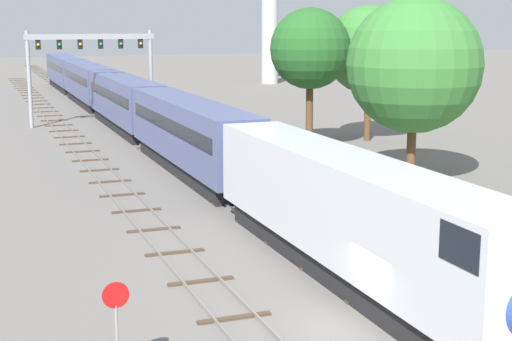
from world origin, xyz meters
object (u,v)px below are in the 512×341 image
stop_sign (116,317)px  trackside_tree_mid (414,65)px  trackside_tree_left (369,50)px  trackside_tree_right (310,49)px  signal_gantry (91,56)px  passenger_train (123,100)px

stop_sign → trackside_tree_mid: trackside_tree_mid is taller
trackside_tree_left → stop_sign: bearing=-127.0°
trackside_tree_left → trackside_tree_right: 7.03m
signal_gantry → trackside_tree_right: (13.47, -20.50, 1.17)m
trackside_tree_mid → trackside_tree_right: 13.74m
trackside_tree_mid → trackside_tree_right: (-0.68, 13.71, 0.51)m
stop_sign → signal_gantry: bearing=81.9°
trackside_tree_left → trackside_tree_mid: size_ratio=0.98×
trackside_tree_left → trackside_tree_right: trackside_tree_left is taller
passenger_train → stop_sign: (-10.00, -51.20, -0.74)m
signal_gantry → stop_sign: (-7.75, -54.62, -4.72)m
trackside_tree_mid → trackside_tree_right: trackside_tree_mid is taller
signal_gantry → trackside_tree_left: size_ratio=1.08×
passenger_train → trackside_tree_mid: trackside_tree_mid is taller
passenger_train → trackside_tree_right: size_ratio=10.35×
trackside_tree_mid → trackside_tree_right: bearing=92.8°
signal_gantry → trackside_tree_mid: trackside_tree_mid is taller
stop_sign → trackside_tree_right: bearing=58.1°
trackside_tree_right → stop_sign: bearing=-121.9°
signal_gantry → trackside_tree_mid: size_ratio=1.06×
signal_gantry → trackside_tree_mid: bearing=-67.5°
passenger_train → trackside_tree_left: trackside_tree_left is taller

